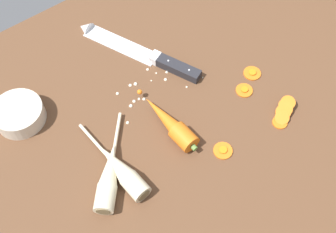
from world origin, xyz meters
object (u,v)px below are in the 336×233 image
Objects in this scene: carrot_slice_stray_far at (244,90)px; whole_carrot at (170,123)px; parsnip_mid_left at (109,176)px; carrot_slice_stack at (284,112)px; carrot_slice_stray_near at (252,73)px; carrot_slice_stray_mid at (223,150)px; parsnip_front at (122,170)px; chefs_knife at (135,50)px; prep_bowl at (19,114)px.

whole_carrot is at bearing 172.69° from carrot_slice_stray_far.
carrot_slice_stack is at bearing -14.70° from parsnip_mid_left.
carrot_slice_stray_near is (2.41, 12.48, -0.60)cm from carrot_slice_stack.
carrot_slice_stray_mid is at bearing -149.79° from carrot_slice_stray_near.
parsnip_front is 39.32cm from carrot_slice_stray_near.
carrot_slice_stray_near is 1.06× the size of carrot_slice_stray_far.
parsnip_mid_left reaches higher than carrot_slice_stray_mid.
parsnip_mid_left is 4.45× the size of carrot_slice_stray_near.
parsnip_mid_left is at bearing -177.09° from carrot_slice_stray_near.
parsnip_front reaches higher than carrot_slice_stack.
carrot_slice_stray_far is at bearing -62.38° from chefs_knife.
parsnip_front is at bearing -176.15° from carrot_slice_stray_near.
parsnip_mid_left is 40.79cm from carrot_slice_stack.
chefs_knife is 31.30cm from prep_bowl.
chefs_knife reaches higher than carrot_slice_stray_far.
carrot_slice_stray_mid and carrot_slice_stray_far have the same top height.
parsnip_front is at bearing -10.93° from parsnip_mid_left.
carrot_slice_stray_far is (36.93, -0.38, -1.62)cm from parsnip_mid_left.
chefs_knife is at bearing 50.20° from parsnip_front.
parsnip_mid_left is (-17.19, -2.15, -0.12)cm from whole_carrot.
prep_bowl is at bearing -179.01° from chefs_knife.
prep_bowl is (-49.36, 22.15, 1.79)cm from carrot_slice_stray_near.
carrot_slice_stray_near is at bearing 3.85° from parsnip_front.
parsnip_front is 5.62× the size of carrot_slice_stray_far.
carrot_slice_stray_far is (13.18, -25.19, -0.29)cm from chefs_knife.
prep_bowl is (-44.43, 24.65, 1.79)cm from carrot_slice_stray_far.
parsnip_mid_left is at bearing -172.85° from whole_carrot.
whole_carrot is 4.71× the size of carrot_slice_stray_near.
carrot_slice_stray_far is (34.27, 0.14, -1.62)cm from parsnip_front.
chefs_knife is 1.71× the size of whole_carrot.
parsnip_mid_left is 36.97cm from carrot_slice_stray_far.
carrot_slice_stray_far is (-4.92, -2.50, 0.00)cm from carrot_slice_stray_near.
carrot_slice_stray_near is 54.13cm from prep_bowl.
carrot_slice_stack reaches higher than carrot_slice_stray_near.
parsnip_mid_left is at bearing -133.75° from chefs_knife.
carrot_slice_stray_far is at bearing 0.23° from parsnip_front.
prep_bowl is (-10.16, 24.79, 0.17)cm from parsnip_front.
carrot_slice_stack is (22.26, -12.51, -1.14)cm from whole_carrot.
chefs_knife is at bearing 88.02° from carrot_slice_stray_mid.
carrot_slice_stray_mid is (19.93, -8.58, -1.62)cm from parsnip_front.
prep_bowl is at bearing 107.18° from parsnip_mid_left.
chefs_knife is 8.49× the size of carrot_slice_stray_far.
parsnip_front is 38.10cm from carrot_slice_stack.
carrot_slice_stray_far is (-2.52, 9.97, -0.60)cm from carrot_slice_stack.
chefs_knife is at bearing 128.59° from carrot_slice_stray_near.
parsnip_front is 2.01× the size of prep_bowl.
chefs_knife is at bearing 0.99° from prep_bowl.
whole_carrot reaches higher than carrot_slice_stray_far.
carrot_slice_stack is at bearing -4.26° from carrot_slice_stray_mid.
parsnip_mid_left is at bearing 169.07° from parsnip_front.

